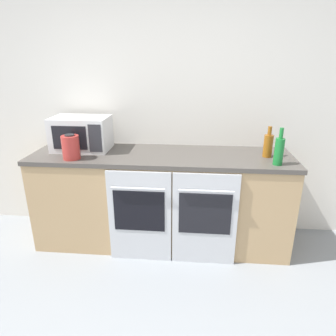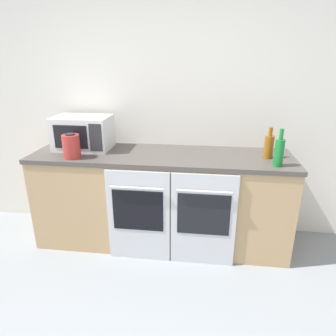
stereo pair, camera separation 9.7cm
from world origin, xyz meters
TOP-DOWN VIEW (x-y plane):
  - wall_back at (0.00, 2.06)m, footprint 10.00×0.06m
  - counter_back at (0.00, 1.70)m, footprint 2.43×0.68m
  - oven_left at (-0.16, 1.36)m, footprint 0.56×0.06m
  - oven_right at (0.42, 1.36)m, footprint 0.56×0.06m
  - microwave at (-0.78, 1.78)m, footprint 0.53×0.35m
  - bottle_green at (1.01, 1.49)m, footprint 0.08×0.08m
  - bottle_amber at (0.97, 1.70)m, footprint 0.08×0.08m
  - kettle at (-0.78, 1.49)m, footprint 0.15×0.15m

SIDE VIEW (x-z plane):
  - oven_left at x=-0.16m, z-range 0.01..0.88m
  - oven_right at x=0.42m, z-range 0.01..0.88m
  - counter_back at x=0.00m, z-range 0.00..0.93m
  - kettle at x=-0.78m, z-range 0.92..1.14m
  - bottle_amber at x=0.97m, z-range 0.90..1.18m
  - bottle_green at x=1.01m, z-range 0.89..1.21m
  - microwave at x=-0.78m, z-range 0.93..1.24m
  - wall_back at x=0.00m, z-range 0.00..2.60m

